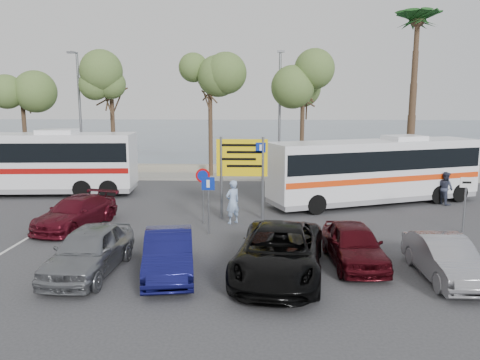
{
  "coord_description": "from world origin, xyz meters",
  "views": [
    {
      "loc": [
        1.78,
        -16.73,
        5.18
      ],
      "look_at": [
        0.92,
        3.0,
        1.77
      ],
      "focal_mm": 35.0,
      "sensor_mm": 36.0,
      "label": 1
    }
  ],
  "objects_px": {
    "direction_sign": "(242,164)",
    "suv_black": "(279,252)",
    "street_lamp_right": "(280,109)",
    "car_maroon": "(76,213)",
    "coach_bus_right": "(375,173)",
    "car_silver_a": "(89,250)",
    "car_silver_b": "(445,258)",
    "car_red": "(354,244)",
    "street_lamp_left": "(79,108)",
    "coach_bus_left": "(27,165)",
    "pedestrian_near": "(233,202)",
    "pedestrian_far": "(445,188)",
    "car_blue": "(169,253)"
  },
  "relations": [
    {
      "from": "street_lamp_right",
      "to": "pedestrian_near",
      "type": "height_order",
      "value": "street_lamp_right"
    },
    {
      "from": "coach_bus_right",
      "to": "suv_black",
      "type": "xyz_separation_m",
      "value": [
        -5.13,
        -10.0,
        -0.83
      ]
    },
    {
      "from": "car_maroon",
      "to": "pedestrian_near",
      "type": "distance_m",
      "value": 6.43
    },
    {
      "from": "direction_sign",
      "to": "car_silver_b",
      "type": "relative_size",
      "value": 0.95
    },
    {
      "from": "car_red",
      "to": "pedestrian_far",
      "type": "xyz_separation_m",
      "value": [
        6.23,
        8.84,
        0.17
      ]
    },
    {
      "from": "coach_bus_left",
      "to": "car_silver_b",
      "type": "bearing_deg",
      "value": -32.37
    },
    {
      "from": "street_lamp_right",
      "to": "car_silver_b",
      "type": "xyz_separation_m",
      "value": [
        4.17,
        -17.02,
        -3.98
      ]
    },
    {
      "from": "car_blue",
      "to": "pedestrian_near",
      "type": "xyz_separation_m",
      "value": [
        1.56,
        5.96,
        0.27
      ]
    },
    {
      "from": "car_maroon",
      "to": "car_silver_b",
      "type": "relative_size",
      "value": 1.14
    },
    {
      "from": "coach_bus_left",
      "to": "car_red",
      "type": "height_order",
      "value": "coach_bus_left"
    },
    {
      "from": "coach_bus_right",
      "to": "car_silver_a",
      "type": "distance_m",
      "value": 14.76
    },
    {
      "from": "coach_bus_left",
      "to": "car_silver_b",
      "type": "distance_m",
      "value": 21.4
    },
    {
      "from": "direction_sign",
      "to": "coach_bus_right",
      "type": "xyz_separation_m",
      "value": [
        6.5,
        3.3,
        -0.86
      ]
    },
    {
      "from": "coach_bus_right",
      "to": "direction_sign",
      "type": "bearing_deg",
      "value": -153.05
    },
    {
      "from": "street_lamp_right",
      "to": "car_red",
      "type": "distance_m",
      "value": 16.44
    },
    {
      "from": "street_lamp_right",
      "to": "suv_black",
      "type": "bearing_deg",
      "value": -92.13
    },
    {
      "from": "coach_bus_right",
      "to": "pedestrian_far",
      "type": "bearing_deg",
      "value": 0.0
    },
    {
      "from": "direction_sign",
      "to": "car_silver_b",
      "type": "xyz_separation_m",
      "value": [
        6.16,
        -6.7,
        -1.81
      ]
    },
    {
      "from": "street_lamp_right",
      "to": "car_maroon",
      "type": "xyz_separation_m",
      "value": [
        -8.72,
        -12.02,
        -3.98
      ]
    },
    {
      "from": "street_lamp_left",
      "to": "coach_bus_left",
      "type": "distance_m",
      "value": 6.36
    },
    {
      "from": "direction_sign",
      "to": "pedestrian_far",
      "type": "xyz_separation_m",
      "value": [
        10.0,
        3.3,
        -1.6
      ]
    },
    {
      "from": "street_lamp_right",
      "to": "car_silver_b",
      "type": "distance_m",
      "value": 17.97
    },
    {
      "from": "coach_bus_right",
      "to": "street_lamp_left",
      "type": "bearing_deg",
      "value": 158.14
    },
    {
      "from": "suv_black",
      "to": "coach_bus_right",
      "type": "bearing_deg",
      "value": 70.39
    },
    {
      "from": "coach_bus_right",
      "to": "car_maroon",
      "type": "bearing_deg",
      "value": -159.28
    },
    {
      "from": "car_silver_a",
      "to": "pedestrian_far",
      "type": "distance_m",
      "value": 17.47
    },
    {
      "from": "coach_bus_right",
      "to": "car_blue",
      "type": "distance_m",
      "value": 13.1
    },
    {
      "from": "car_blue",
      "to": "pedestrian_far",
      "type": "relative_size",
      "value": 2.42
    },
    {
      "from": "coach_bus_left",
      "to": "suv_black",
      "type": "distance_m",
      "value": 17.54
    },
    {
      "from": "coach_bus_left",
      "to": "pedestrian_far",
      "type": "xyz_separation_m",
      "value": [
        21.89,
        -1.45,
        -0.84
      ]
    },
    {
      "from": "car_blue",
      "to": "car_silver_a",
      "type": "bearing_deg",
      "value": 170.19
    },
    {
      "from": "street_lamp_left",
      "to": "car_maroon",
      "type": "distance_m",
      "value": 13.36
    },
    {
      "from": "street_lamp_left",
      "to": "pedestrian_far",
      "type": "bearing_deg",
      "value": -18.48
    },
    {
      "from": "coach_bus_left",
      "to": "car_blue",
      "type": "height_order",
      "value": "coach_bus_left"
    },
    {
      "from": "direction_sign",
      "to": "suv_black",
      "type": "distance_m",
      "value": 7.04
    },
    {
      "from": "street_lamp_left",
      "to": "pedestrian_far",
      "type": "distance_m",
      "value": 22.46
    },
    {
      "from": "car_silver_a",
      "to": "car_red",
      "type": "distance_m",
      "value": 8.17
    },
    {
      "from": "car_blue",
      "to": "car_silver_b",
      "type": "bearing_deg",
      "value": -9.81
    },
    {
      "from": "street_lamp_left",
      "to": "coach_bus_right",
      "type": "bearing_deg",
      "value": -21.86
    },
    {
      "from": "street_lamp_left",
      "to": "coach_bus_right",
      "type": "distance_m",
      "value": 19.1
    },
    {
      "from": "direction_sign",
      "to": "car_silver_b",
      "type": "bearing_deg",
      "value": -47.38
    },
    {
      "from": "car_silver_a",
      "to": "car_maroon",
      "type": "distance_m",
      "value": 5.55
    },
    {
      "from": "car_silver_a",
      "to": "car_red",
      "type": "bearing_deg",
      "value": 11.13
    },
    {
      "from": "coach_bus_left",
      "to": "car_red",
      "type": "xyz_separation_m",
      "value": [
        15.65,
        -10.29,
        -1.01
      ]
    },
    {
      "from": "coach_bus_left",
      "to": "car_silver_b",
      "type": "xyz_separation_m",
      "value": [
        18.05,
        -11.45,
        -1.04
      ]
    },
    {
      "from": "coach_bus_left",
      "to": "coach_bus_right",
      "type": "distance_m",
      "value": 18.44
    },
    {
      "from": "street_lamp_left",
      "to": "car_silver_a",
      "type": "height_order",
      "value": "street_lamp_left"
    },
    {
      "from": "street_lamp_left",
      "to": "coach_bus_left",
      "type": "bearing_deg",
      "value": -99.05
    },
    {
      "from": "car_silver_a",
      "to": "car_maroon",
      "type": "height_order",
      "value": "car_silver_a"
    },
    {
      "from": "pedestrian_far",
      "to": "suv_black",
      "type": "bearing_deg",
      "value": 119.71
    }
  ]
}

